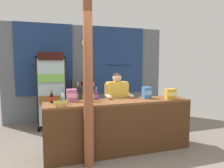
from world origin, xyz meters
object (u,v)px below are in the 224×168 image
object	(u,v)px
snack_box_biscuit	(147,93)
banana_bunch	(61,103)
stall_counter	(121,122)
soda_bottle_water	(63,98)
bottle_shelf_rack	(80,100)
drink_fridge	(51,87)
soda_bottle_iced_tea	(91,94)
snack_box_choco_powder	(170,94)
soda_bottle_cola	(52,97)
soda_bottle_grape_soda	(96,94)
shopkeeper	(117,99)
timber_post	(88,85)
plastic_lawn_chair	(122,108)
snack_box_wafer	(72,95)

from	to	relation	value
snack_box_biscuit	banana_bunch	xyz separation A→B (m)	(-1.72, -0.28, -0.06)
stall_counter	soda_bottle_water	distance (m)	1.17
stall_counter	bottle_shelf_rack	size ratio (longest dim) A/B	2.21
drink_fridge	bottle_shelf_rack	distance (m)	0.91
soda_bottle_water	soda_bottle_iced_tea	bearing A→B (deg)	-0.17
bottle_shelf_rack	snack_box_choco_powder	bearing A→B (deg)	-56.90
stall_counter	bottle_shelf_rack	bearing A→B (deg)	100.90
snack_box_biscuit	soda_bottle_cola	bearing A→B (deg)	177.61
soda_bottle_grape_soda	shopkeeper	bearing A→B (deg)	22.67
timber_post	snack_box_choco_powder	size ratio (longest dim) A/B	13.43
stall_counter	snack_box_choco_powder	world-z (taller)	snack_box_choco_powder
stall_counter	banana_bunch	bearing A→B (deg)	-175.93
soda_bottle_grape_soda	plastic_lawn_chair	bearing A→B (deg)	51.55
stall_counter	shopkeeper	xyz separation A→B (m)	(0.11, 0.56, 0.34)
stall_counter	soda_bottle_iced_tea	size ratio (longest dim) A/B	8.51
stall_counter	soda_bottle_cola	world-z (taller)	soda_bottle_cola
banana_bunch	soda_bottle_grape_soda	bearing A→B (deg)	31.45
stall_counter	drink_fridge	bearing A→B (deg)	120.70
shopkeeper	soda_bottle_grape_soda	world-z (taller)	shopkeeper
plastic_lawn_chair	soda_bottle_cola	bearing A→B (deg)	-143.72
stall_counter	plastic_lawn_chair	distance (m)	1.79
shopkeeper	banana_bunch	world-z (taller)	shopkeeper
stall_counter	timber_post	world-z (taller)	timber_post
shopkeeper	soda_bottle_cola	world-z (taller)	shopkeeper
soda_bottle_grape_soda	drink_fridge	bearing A→B (deg)	115.66
drink_fridge	snack_box_wafer	bearing A→B (deg)	-78.95
drink_fridge	soda_bottle_grape_soda	bearing A→B (deg)	-64.34
bottle_shelf_rack	snack_box_wafer	xyz separation A→B (m)	(-0.45, -1.91, 0.45)
snack_box_choco_powder	snack_box_wafer	distance (m)	1.94
bottle_shelf_rack	soda_bottle_iced_tea	size ratio (longest dim) A/B	3.86
timber_post	snack_box_biscuit	xyz separation A→B (m)	(1.30, 0.48, -0.24)
soda_bottle_cola	soda_bottle_grape_soda	bearing A→B (deg)	4.54
timber_post	soda_bottle_water	distance (m)	0.65
snack_box_biscuit	soda_bottle_grape_soda	bearing A→B (deg)	171.98
plastic_lawn_chair	snack_box_choco_powder	world-z (taller)	snack_box_choco_powder
snack_box_wafer	soda_bottle_cola	bearing A→B (deg)	-173.05
plastic_lawn_chair	soda_bottle_water	bearing A→B (deg)	-138.87
soda_bottle_iced_tea	banana_bunch	size ratio (longest dim) A/B	1.21
drink_fridge	banana_bunch	bearing A→B (deg)	-86.93
soda_bottle_iced_tea	snack_box_wafer	xyz separation A→B (m)	(-0.35, 0.14, -0.02)
plastic_lawn_chair	soda_bottle_grape_soda	size ratio (longest dim) A/B	3.52
soda_bottle_grape_soda	snack_box_wafer	distance (m)	0.48
soda_bottle_water	shopkeeper	bearing A→B (deg)	17.92
drink_fridge	plastic_lawn_chair	xyz separation A→B (m)	(1.86, -0.37, -0.60)
stall_counter	banana_bunch	distance (m)	1.19
soda_bottle_cola	banana_bunch	size ratio (longest dim) A/B	0.86
bottle_shelf_rack	banana_bunch	xyz separation A→B (m)	(-0.67, -2.32, 0.40)
shopkeeper	soda_bottle_water	distance (m)	1.22
plastic_lawn_chair	soda_bottle_cola	xyz separation A→B (m)	(-1.89, -1.38, 0.60)
shopkeeper	soda_bottle_iced_tea	distance (m)	0.76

